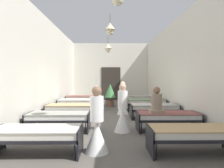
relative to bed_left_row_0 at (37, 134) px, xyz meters
name	(u,v)px	position (x,y,z in m)	size (l,w,h in m)	color
ground_plane	(112,120)	(1.69, 3.80, -0.49)	(6.07, 14.45, 0.10)	#59544C
room_shell	(112,68)	(1.69, 5.06, 1.65)	(5.87, 14.05, 4.17)	silver
bed_left_row_0	(37,134)	(0.00, 0.00, 0.00)	(1.90, 0.84, 0.57)	black
bed_right_row_0	(192,133)	(3.37, 0.00, 0.00)	(1.90, 0.84, 0.57)	black
bed_left_row_1	(59,117)	(0.00, 1.90, 0.00)	(1.90, 0.84, 0.57)	black
bed_right_row_1	(168,117)	(3.37, 1.90, 0.00)	(1.90, 0.84, 0.57)	black
bed_left_row_2	(70,108)	(0.00, 3.80, 0.00)	(1.90, 0.84, 0.57)	black
bed_right_row_2	(154,108)	(3.37, 3.80, 0.00)	(1.90, 0.84, 0.57)	black
bed_left_row_3	(78,102)	(0.00, 5.70, 0.00)	(1.90, 0.84, 0.57)	black
bed_right_row_3	(146,102)	(3.37, 5.70, 0.00)	(1.90, 0.84, 0.57)	black
bed_left_row_4	(83,98)	(0.00, 7.60, 0.00)	(1.90, 0.84, 0.57)	black
bed_right_row_4	(140,98)	(3.37, 7.60, 0.00)	(1.90, 0.84, 0.57)	black
nurse_near_aisle	(97,129)	(1.29, 0.06, 0.09)	(0.52, 0.52, 1.49)	white
nurse_mid_aisle	(123,114)	(1.97, 1.80, 0.09)	(0.52, 0.52, 1.49)	white
nurse_far_aisle	(123,102)	(2.17, 4.75, 0.09)	(0.52, 0.52, 1.49)	white
patient_seated_primary	(157,103)	(3.02, 1.87, 0.43)	(0.44, 0.44, 0.80)	gray
potted_plant	(110,93)	(1.62, 7.22, 0.35)	(0.63, 0.63, 1.29)	brown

